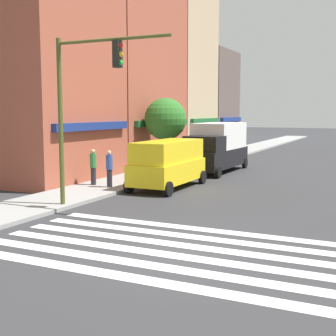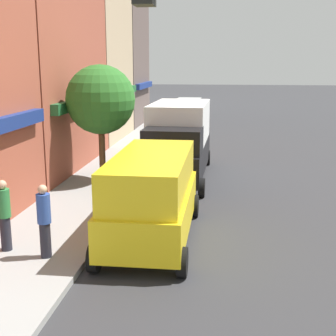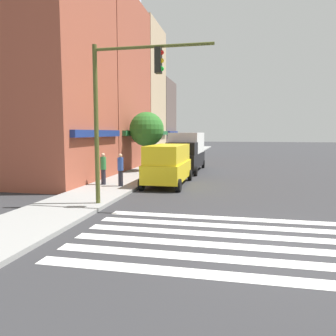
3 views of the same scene
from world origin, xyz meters
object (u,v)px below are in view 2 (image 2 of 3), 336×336
(traffic_signal, at_px, (25,81))
(pedestrian_blue_shirt, at_px, (44,220))
(pedestrian_green_top, at_px, (4,214))
(street_tree, at_px, (101,100))
(box_truck_black, at_px, (179,140))
(van_yellow, at_px, (152,194))

(traffic_signal, distance_m, pedestrian_blue_shirt, 5.69)
(pedestrian_green_top, bearing_deg, pedestrian_blue_shirt, 170.84)
(street_tree, bearing_deg, box_truck_black, -61.34)
(traffic_signal, xyz_separation_m, pedestrian_green_top, (4.58, 2.76, -3.36))
(pedestrian_blue_shirt, bearing_deg, pedestrian_green_top, 2.29)
(pedestrian_blue_shirt, bearing_deg, van_yellow, -125.39)
(van_yellow, bearing_deg, street_tree, 26.78)
(van_yellow, height_order, box_truck_black, box_truck_black)
(box_truck_black, bearing_deg, van_yellow, -178.69)
(pedestrian_green_top, height_order, street_tree, street_tree)
(box_truck_black, xyz_separation_m, street_tree, (-1.53, 2.80, 1.70))
(van_yellow, height_order, pedestrian_green_top, van_yellow)
(box_truck_black, distance_m, street_tree, 3.61)
(pedestrian_blue_shirt, bearing_deg, street_tree, -69.01)
(street_tree, bearing_deg, pedestrian_blue_shirt, -175.84)
(van_yellow, xyz_separation_m, pedestrian_green_top, (-1.47, 3.39, -0.21))
(box_truck_black, xyz_separation_m, pedestrian_green_top, (-8.52, 3.39, -0.51))
(pedestrian_blue_shirt, relative_size, street_tree, 0.40)
(pedestrian_blue_shirt, bearing_deg, traffic_signal, 127.75)
(traffic_signal, bearing_deg, van_yellow, -5.93)
(van_yellow, relative_size, pedestrian_blue_shirt, 2.83)
(traffic_signal, xyz_separation_m, van_yellow, (6.05, -0.63, -3.14))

